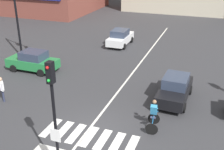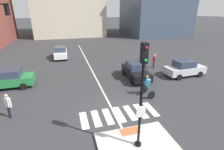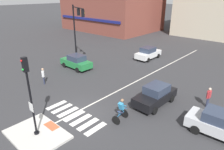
{
  "view_description": "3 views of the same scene",
  "coord_description": "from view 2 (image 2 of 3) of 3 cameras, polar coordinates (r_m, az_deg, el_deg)",
  "views": [
    {
      "loc": [
        5.3,
        -11.26,
        8.73
      ],
      "look_at": [
        -0.29,
        3.82,
        1.71
      ],
      "focal_mm": 44.9,
      "sensor_mm": 36.0,
      "label": 1
    },
    {
      "loc": [
        -3.05,
        -9.37,
        6.4
      ],
      "look_at": [
        0.55,
        3.24,
        1.36
      ],
      "focal_mm": 27.31,
      "sensor_mm": 36.0,
      "label": 2
    },
    {
      "loc": [
        10.56,
        -7.92,
        8.45
      ],
      "look_at": [
        -1.33,
        5.25,
        1.19
      ],
      "focal_mm": 32.38,
      "sensor_mm": 36.0,
      "label": 3
    }
  ],
  "objects": [
    {
      "name": "ground_plane",
      "position": [
        11.75,
        1.8,
        -11.99
      ],
      "size": [
        300.0,
        300.0,
        0.0
      ],
      "primitive_type": "plane",
      "color": "#333335"
    },
    {
      "name": "crosswalk_stripe_e",
      "position": [
        11.66,
        6.07,
        -12.38
      ],
      "size": [
        0.44,
        1.8,
        0.01
      ],
      "primitive_type": "cube",
      "color": "silver",
      "rests_on": "ground"
    },
    {
      "name": "crosswalk_stripe_c",
      "position": [
        11.25,
        -1.39,
        -13.62
      ],
      "size": [
        0.44,
        1.8,
        0.01
      ],
      "primitive_type": "cube",
      "color": "silver",
      "rests_on": "ground"
    },
    {
      "name": "cyclist",
      "position": [
        13.56,
        11.82,
        -3.52
      ],
      "size": [
        0.77,
        1.15,
        1.68
      ],
      "color": "black",
      "rests_on": "ground"
    },
    {
      "name": "crosswalk_stripe_d",
      "position": [
        11.43,
        2.42,
        -13.02
      ],
      "size": [
        0.44,
        1.8,
        0.01
      ],
      "primitive_type": "cube",
      "color": "silver",
      "rests_on": "ground"
    },
    {
      "name": "car_black_eastbound_mid",
      "position": [
        16.85,
        7.95,
        1.44
      ],
      "size": [
        1.97,
        4.16,
        1.64
      ],
      "color": "black",
      "rests_on": "ground"
    },
    {
      "name": "crosswalk_stripe_f",
      "position": [
        11.93,
        9.56,
        -11.73
      ],
      "size": [
        0.44,
        1.8,
        0.01
      ],
      "primitive_type": "cube",
      "color": "silver",
      "rests_on": "ground"
    },
    {
      "name": "traffic_island",
      "position": [
        9.24,
        8.63,
        -22.45
      ],
      "size": [
        3.88,
        2.83,
        0.15
      ],
      "primitive_type": "cube",
      "color": "beige",
      "rests_on": "ground"
    },
    {
      "name": "car_green_cross_left",
      "position": [
        17.23,
        -31.3,
        -1.1
      ],
      "size": [
        4.11,
        1.87,
        1.64
      ],
      "color": "#237A3D",
      "rests_on": "ground"
    },
    {
      "name": "signal_pole",
      "position": [
        7.46,
        9.95,
        -4.82
      ],
      "size": [
        0.44,
        0.38,
        5.06
      ],
      "color": "black",
      "rests_on": "traffic_island"
    },
    {
      "name": "pedestrian_at_curb_left",
      "position": [
        12.38,
        -31.51,
        -8.3
      ],
      "size": [
        0.45,
        0.4,
        1.67
      ],
      "color": "#2D334C",
      "rests_on": "ground"
    },
    {
      "name": "lane_centre_line",
      "position": [
        20.59,
        -7.38,
        2.74
      ],
      "size": [
        0.14,
        28.0,
        0.01
      ],
      "primitive_type": "cube",
      "color": "silver",
      "rests_on": "ground"
    },
    {
      "name": "car_silver_cross_right",
      "position": [
        18.89,
        23.08,
        2.09
      ],
      "size": [
        4.18,
        1.99,
        1.64
      ],
      "color": "silver",
      "rests_on": "ground"
    },
    {
      "name": "car_white_westbound_distant",
      "position": [
        25.1,
        -16.83,
        7.26
      ],
      "size": [
        1.85,
        4.1,
        1.64
      ],
      "color": "white",
      "rests_on": "ground"
    },
    {
      "name": "crosswalk_stripe_g",
      "position": [
        12.24,
        12.86,
        -11.06
      ],
      "size": [
        0.44,
        1.8,
        0.01
      ],
      "primitive_type": "cube",
      "color": "silver",
      "rests_on": "ground"
    },
    {
      "name": "tactile_pad_front",
      "position": [
        9.92,
        6.03,
        -18.15
      ],
      "size": [
        1.1,
        0.6,
        0.01
      ],
      "primitive_type": "cube",
      "color": "#DB5B38",
      "rests_on": "traffic_island"
    },
    {
      "name": "building_corner_left",
      "position": [
        50.58,
        -14.53,
        21.75
      ],
      "size": [
        17.37,
        17.93,
        15.13
      ],
      "color": "beige",
      "rests_on": "ground"
    },
    {
      "name": "building_far_block",
      "position": [
        49.47,
        14.24,
        21.84
      ],
      "size": [
        15.13,
        14.97,
        15.19
      ],
      "color": "#3D4C60",
      "rests_on": "ground"
    },
    {
      "name": "crosswalk_stripe_a",
      "position": [
        11.04,
        -9.35,
        -14.69
      ],
      "size": [
        0.44,
        1.8,
        0.01
      ],
      "primitive_type": "cube",
      "color": "silver",
      "rests_on": "ground"
    },
    {
      "name": "crosswalk_stripe_b",
      "position": [
        11.12,
        -5.32,
        -14.18
      ],
      "size": [
        0.44,
        1.8,
        0.01
      ],
      "primitive_type": "cube",
      "color": "silver",
      "rests_on": "ground"
    },
    {
      "name": "pedestrian_waiting_far_side",
      "position": [
        20.29,
        13.91,
        4.91
      ],
      "size": [
        0.26,
        0.55,
        1.67
      ],
      "color": "#2D334C",
      "rests_on": "ground"
    }
  ]
}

